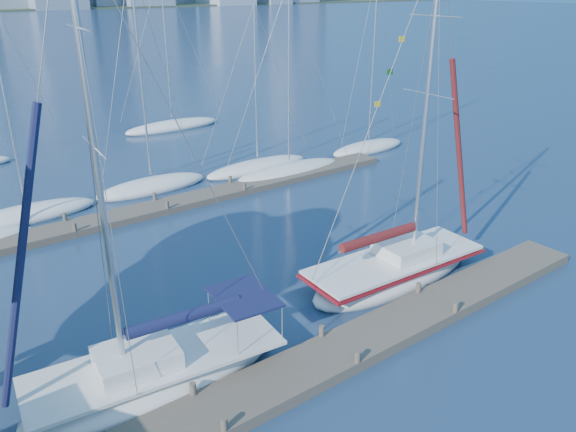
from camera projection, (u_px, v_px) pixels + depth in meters
ground at (338, 358)px, 19.03m from camera, size 700.00×700.00×0.00m
near_dock at (339, 353)px, 18.95m from camera, size 26.00×2.00×0.40m
far_dock at (178, 203)px, 31.88m from camera, size 30.00×1.80×0.36m
sailboat_navy at (156, 356)px, 17.33m from camera, size 8.77×3.67×14.16m
sailboat_maroon at (396, 257)px, 23.69m from camera, size 8.88×3.36×13.97m
bg_boat_1 at (27, 214)px, 30.16m from camera, size 7.47×3.27×12.10m
bg_boat_2 at (152, 186)px, 34.33m from camera, size 7.36×3.98×13.35m
bg_boat_3 at (258, 167)px, 38.03m from camera, size 8.09×3.49×10.96m
bg_boat_4 at (289, 171)px, 37.09m from camera, size 8.52×4.84×12.29m
bg_boat_5 at (368, 147)px, 42.44m from camera, size 7.06×3.24×13.62m
bg_boat_7 at (173, 126)px, 48.68m from camera, size 8.90×4.71×13.28m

